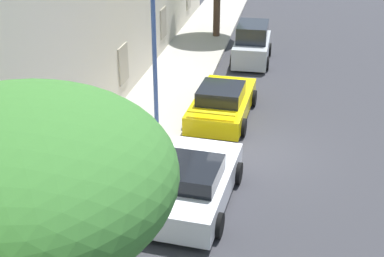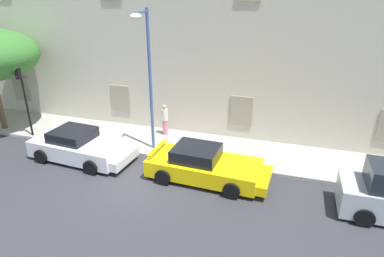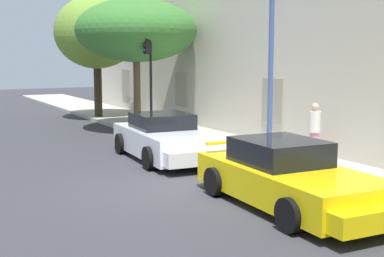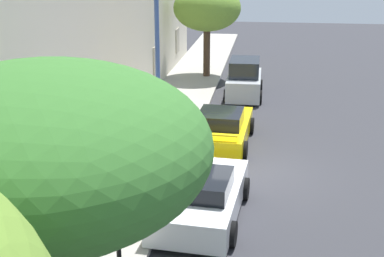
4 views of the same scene
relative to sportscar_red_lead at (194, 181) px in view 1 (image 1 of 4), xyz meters
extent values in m
plane|color=#333338|center=(3.14, -1.29, -0.59)|extent=(80.00, 80.00, 0.00)
cube|color=#A8A399|center=(3.14, 2.53, -0.52)|extent=(60.00, 3.08, 0.14)
cube|color=#9E937F|center=(-0.18, 4.04, 1.01)|extent=(1.10, 0.06, 1.50)
cube|color=#9E937F|center=(6.46, 4.04, 1.01)|extent=(1.10, 0.06, 1.50)
cube|color=#9E937F|center=(13.10, 4.04, 1.01)|extent=(1.10, 0.06, 1.50)
cube|color=white|center=(-0.16, 0.01, -0.06)|extent=(4.42, 2.34, 0.73)
cube|color=black|center=(-0.48, 0.04, 0.53)|extent=(1.83, 1.74, 0.45)
cube|color=white|center=(1.72, -0.13, -0.16)|extent=(1.42, 1.95, 0.40)
cylinder|color=black|center=(1.24, 0.92, -0.27)|extent=(0.67, 0.29, 0.65)
cylinder|color=black|center=(1.09, -1.10, -0.27)|extent=(0.67, 0.29, 0.65)
cylinder|color=black|center=(-1.40, 1.12, -0.27)|extent=(0.67, 0.29, 0.65)
cylinder|color=black|center=(-1.55, -0.90, -0.27)|extent=(0.67, 0.29, 0.65)
cube|color=yellow|center=(5.68, -0.02, -0.09)|extent=(4.57, 2.18, 0.67)
cube|color=black|center=(5.35, 0.00, 0.51)|extent=(1.87, 1.65, 0.51)
cube|color=yellow|center=(7.65, -0.12, -0.17)|extent=(1.43, 1.87, 0.37)
cube|color=yellow|center=(3.63, 0.08, 0.47)|extent=(0.24, 1.67, 0.06)
cylinder|color=black|center=(7.12, 0.89, -0.27)|extent=(0.66, 0.27, 0.65)
cylinder|color=black|center=(7.02, -1.07, -0.27)|extent=(0.66, 0.27, 0.65)
cylinder|color=black|center=(4.35, 1.03, -0.27)|extent=(0.66, 0.27, 0.65)
cylinder|color=black|center=(4.25, -0.93, -0.27)|extent=(0.66, 0.27, 0.65)
cube|color=#B2B7BC|center=(12.59, -0.53, 0.03)|extent=(3.80, 1.64, 0.99)
cube|color=#1E232B|center=(12.59, -0.53, 0.92)|extent=(2.28, 1.44, 0.79)
cylinder|color=black|center=(11.46, -1.35, -0.27)|extent=(0.65, 0.20, 0.65)
cylinder|color=black|center=(11.45, 0.27, -0.27)|extent=(0.65, 0.20, 0.65)
cylinder|color=black|center=(13.73, -1.33, -0.27)|extent=(0.65, 0.20, 0.65)
cylinder|color=black|center=(13.72, 0.28, -0.27)|extent=(0.65, 0.20, 0.65)
ellipsoid|color=#38722D|center=(-6.05, 1.58, 3.52)|extent=(4.92, 4.92, 2.56)
cylinder|color=#473323|center=(16.46, 1.80, 1.02)|extent=(0.39, 0.39, 2.94)
cylinder|color=black|center=(-3.90, 1.23, 1.45)|extent=(0.10, 0.10, 3.80)
cube|color=black|center=(-3.90, 1.09, 2.89)|extent=(0.22, 0.20, 0.66)
sphere|color=red|center=(-3.90, 0.98, 3.10)|extent=(0.12, 0.12, 0.12)
sphere|color=black|center=(-3.90, 0.98, 2.89)|extent=(0.12, 0.12, 0.12)
sphere|color=black|center=(-3.90, 0.98, 2.68)|extent=(0.12, 0.12, 0.12)
cylinder|color=#3F5999|center=(2.69, 1.74, 2.72)|extent=(0.14, 0.14, 6.34)
cylinder|color=pink|center=(2.65, 3.37, -0.06)|extent=(0.37, 0.37, 0.79)
cylinder|color=silver|center=(2.65, 3.37, 0.64)|extent=(0.46, 0.46, 0.61)
sphere|color=tan|center=(2.65, 3.37, 1.06)|extent=(0.22, 0.22, 0.22)
camera|label=1|loc=(-12.14, -2.27, 7.54)|focal=48.50mm
camera|label=2|loc=(8.71, -11.48, 6.67)|focal=31.28mm
camera|label=3|loc=(14.04, -6.89, 2.51)|focal=49.36mm
camera|label=4|loc=(-12.82, -1.54, 6.22)|focal=48.82mm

